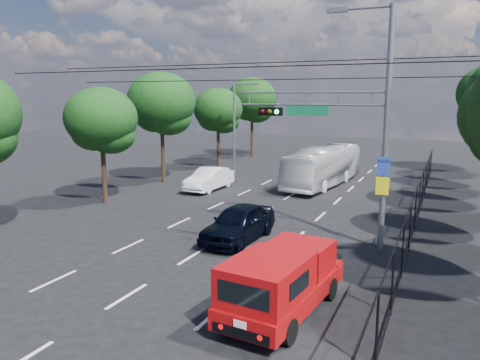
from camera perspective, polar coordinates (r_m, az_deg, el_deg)
The scene contains 14 objects.
ground at distance 15.29m, azimuth -13.63°, elevation -13.60°, with size 120.00×120.00×0.00m, color black.
lane_markings at distance 27.15m, azimuth 4.69°, elevation -2.82°, with size 6.12×38.00×0.01m.
signal_mast at distance 19.29m, azimuth 13.87°, elevation 7.35°, with size 6.43×0.39×9.50m.
streetlight_left at distance 36.32m, azimuth -0.47°, elevation 6.77°, with size 2.09×0.22×7.08m.
utility_wires at distance 21.68m, azimuth 0.29°, elevation 13.19°, with size 22.00×5.04×0.74m.
fence_right at distance 23.72m, azimuth 20.79°, elevation -2.82°, with size 0.06×34.03×2.00m.
tree_left_b at distance 27.65m, azimuth -16.48°, elevation 6.63°, with size 4.08×4.08×6.63m.
tree_left_c at distance 33.58m, azimuth -9.50°, elevation 8.84°, with size 4.80×4.80×7.80m.
tree_left_d at distance 40.32m, azimuth -2.65°, elevation 8.20°, with size 4.20×4.20×6.83m.
tree_left_e at distance 47.66m, azimuth 1.51°, elevation 9.49°, with size 4.92×4.92×7.99m.
red_pickup at distance 13.46m, azimuth 5.22°, elevation -12.02°, with size 2.38×5.29×1.91m.
navy_hatchback at distance 20.04m, azimuth -0.17°, elevation -5.23°, with size 1.82×4.52×1.54m, color black.
white_bus at distance 32.78m, azimuth 10.11°, elevation 1.68°, with size 2.25×9.64×2.68m, color silver.
white_van at distance 30.86m, azimuth -3.79°, elevation 0.13°, with size 1.54×4.42×1.46m, color white.
Camera 1 is at (8.75, -10.97, 6.09)m, focal length 35.00 mm.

